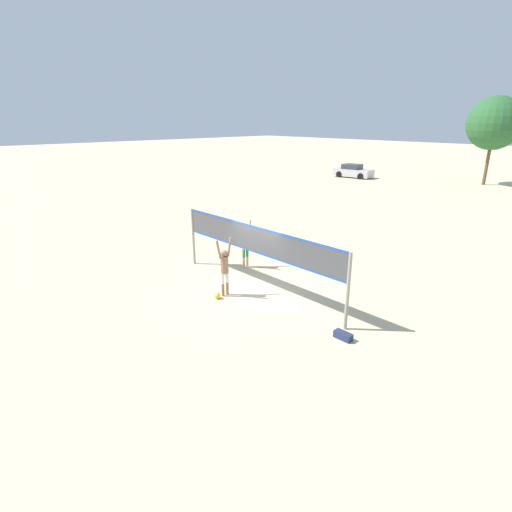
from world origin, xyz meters
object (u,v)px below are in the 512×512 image
at_px(player_blocker, 245,243).
at_px(volleyball_net, 256,245).
at_px(parked_car_mid, 353,171).
at_px(volleyball, 217,296).
at_px(player_spiker, 225,266).
at_px(gear_bag, 343,336).
at_px(tree_left_cluster, 495,123).

bearing_deg(player_blocker, volleyball_net, 57.09).
xyz_separation_m(player_blocker, parked_car_mid, (-12.70, 27.09, -0.43)).
bearing_deg(volleyball, player_spiker, 95.22).
distance_m(player_blocker, gear_bag, 6.77).
relative_size(player_spiker, gear_bag, 3.90).
xyz_separation_m(player_spiker, parked_car_mid, (-14.37, 29.58, -0.50)).
bearing_deg(gear_bag, volleyball_net, 172.92).
xyz_separation_m(volleyball_net, volleyball, (-0.42, -1.51, -1.69)).
xyz_separation_m(player_spiker, player_blocker, (-1.68, 2.49, -0.06)).
bearing_deg(volleyball, tree_left_cluster, 94.57).
height_order(volleyball, tree_left_cluster, tree_left_cluster).
xyz_separation_m(player_blocker, tree_left_cluster, (-1.08, 32.02, 4.61)).
relative_size(gear_bag, parked_car_mid, 0.13).
bearing_deg(player_spiker, player_blocker, 33.90).
distance_m(volleyball_net, player_spiker, 1.38).
xyz_separation_m(player_blocker, gear_bag, (6.43, -1.91, -0.96)).
distance_m(volleyball_net, gear_bag, 4.65).
relative_size(player_spiker, volleyball, 9.47).
relative_size(gear_bag, tree_left_cluster, 0.07).
height_order(player_spiker, tree_left_cluster, tree_left_cluster).
bearing_deg(volleyball, parked_car_mid, 115.67).
xyz_separation_m(volleyball, parked_car_mid, (-14.41, 29.98, 0.52)).
bearing_deg(gear_bag, player_blocker, 163.43).
bearing_deg(tree_left_cluster, volleyball, -85.43).
distance_m(volleyball_net, tree_left_cluster, 33.78).
height_order(volleyball_net, parked_car_mid, volleyball_net).
bearing_deg(player_blocker, parked_car_mid, -154.88).
distance_m(player_spiker, tree_left_cluster, 34.93).
bearing_deg(volleyball, gear_bag, 11.75).
height_order(player_spiker, parked_car_mid, player_spiker).
xyz_separation_m(gear_bag, tree_left_cluster, (-7.50, 33.94, 5.57)).
xyz_separation_m(volleyball_net, tree_left_cluster, (-3.21, 33.40, 3.88)).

